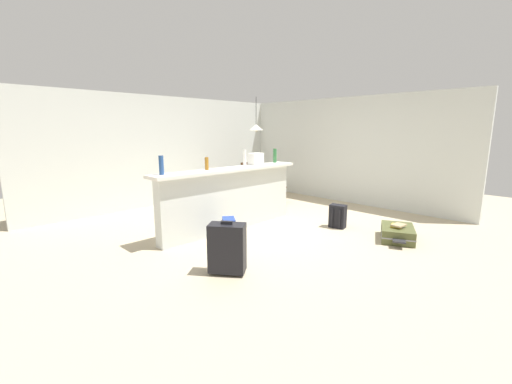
{
  "coord_description": "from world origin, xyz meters",
  "views": [
    {
      "loc": [
        -4.11,
        -3.93,
        1.75
      ],
      "look_at": [
        -0.03,
        0.16,
        0.65
      ],
      "focal_mm": 23.02,
      "sensor_mm": 36.0,
      "label": 1
    }
  ],
  "objects": [
    {
      "name": "wall_right",
      "position": [
        3.05,
        0.3,
        1.25
      ],
      "size": [
        0.1,
        6.0,
        2.5
      ],
      "primitive_type": "cube",
      "color": "silver",
      "rests_on": "ground_plane"
    },
    {
      "name": "suitcase_flat_olive",
      "position": [
        1.07,
        -1.96,
        0.11
      ],
      "size": [
        0.89,
        0.74,
        0.22
      ],
      "color": "#51562D",
      "rests_on": "ground_plane"
    },
    {
      "name": "ground_plane",
      "position": [
        0.0,
        0.0,
        -0.03
      ],
      "size": [
        13.0,
        13.0,
        0.05
      ],
      "primitive_type": "cube",
      "color": "#BCAD8E"
    },
    {
      "name": "backpack_blue",
      "position": [
        -1.0,
        -0.22,
        0.2
      ],
      "size": [
        0.33,
        0.34,
        0.42
      ],
      "color": "#233D93",
      "rests_on": "ground_plane"
    },
    {
      "name": "dining_table",
      "position": [
        1.57,
        1.75,
        0.65
      ],
      "size": [
        1.1,
        0.8,
        0.74
      ],
      "color": "#4C331E",
      "rests_on": "ground_plane"
    },
    {
      "name": "wall_back",
      "position": [
        0.0,
        3.05,
        1.25
      ],
      "size": [
        6.6,
        0.1,
        2.5
      ],
      "primitive_type": "cube",
      "color": "silver",
      "rests_on": "ground_plane"
    },
    {
      "name": "bottle_green",
      "position": [
        0.8,
        0.46,
        1.24
      ],
      "size": [
        0.07,
        0.07,
        0.28
      ],
      "primitive_type": "cylinder",
      "color": "#2D6B38",
      "rests_on": "bar_countertop"
    },
    {
      "name": "bar_countertop",
      "position": [
        -0.46,
        0.37,
        1.07
      ],
      "size": [
        2.96,
        0.4,
        0.05
      ],
      "primitive_type": "cube",
      "color": "white",
      "rests_on": "partition_half_wall"
    },
    {
      "name": "backpack_black",
      "position": [
        0.99,
        -0.91,
        0.2
      ],
      "size": [
        0.29,
        0.31,
        0.42
      ],
      "color": "black",
      "rests_on": "ground_plane"
    },
    {
      "name": "dining_chair_near_partition",
      "position": [
        1.53,
        1.17,
        0.52
      ],
      "size": [
        0.46,
        0.46,
        0.93
      ],
      "color": "#4C331E",
      "rests_on": "ground_plane"
    },
    {
      "name": "grocery_bag",
      "position": [
        0.23,
        0.42,
        1.21
      ],
      "size": [
        0.26,
        0.18,
        0.22
      ],
      "primitive_type": "cube",
      "color": "silver",
      "rests_on": "bar_countertop"
    },
    {
      "name": "book_stack",
      "position": [
        1.04,
        -1.97,
        0.25
      ],
      "size": [
        0.27,
        0.24,
        0.05
      ],
      "color": "gold",
      "rests_on": "suitcase_flat_olive"
    },
    {
      "name": "bottle_white",
      "position": [
        -0.04,
        0.44,
        1.25
      ],
      "size": [
        0.06,
        0.06,
        0.3
      ],
      "primitive_type": "cylinder",
      "color": "silver",
      "rests_on": "bar_countertop"
    },
    {
      "name": "partition_half_wall",
      "position": [
        -0.46,
        0.37,
        0.52
      ],
      "size": [
        2.8,
        0.2,
        1.05
      ],
      "primitive_type": "cube",
      "color": "silver",
      "rests_on": "ground_plane"
    },
    {
      "name": "suitcase_upright_black",
      "position": [
        -1.67,
        -0.99,
        0.33
      ],
      "size": [
        0.45,
        0.5,
        0.67
      ],
      "color": "black",
      "rests_on": "ground_plane"
    },
    {
      "name": "dining_chair_far_side",
      "position": [
        1.63,
        2.25,
        0.52
      ],
      "size": [
        0.42,
        0.42,
        0.93
      ],
      "color": "#4C331E",
      "rests_on": "ground_plane"
    },
    {
      "name": "bottle_amber",
      "position": [
        -0.9,
        0.43,
        1.2
      ],
      "size": [
        0.06,
        0.06,
        0.21
      ],
      "primitive_type": "cylinder",
      "color": "#9E661E",
      "rests_on": "bar_countertop"
    },
    {
      "name": "bottle_blue",
      "position": [
        -1.72,
        0.43,
        1.24
      ],
      "size": [
        0.07,
        0.07,
        0.28
      ],
      "primitive_type": "cylinder",
      "color": "#284C89",
      "rests_on": "bar_countertop"
    },
    {
      "name": "pendant_lamp",
      "position": [
        1.48,
        1.67,
        1.8
      ],
      "size": [
        0.34,
        0.34,
        0.82
      ],
      "color": "black"
    }
  ]
}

